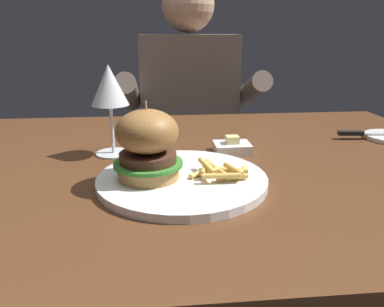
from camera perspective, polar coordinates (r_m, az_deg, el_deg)
dining_table at (r=0.81m, az=3.04°, el=-7.17°), size 1.16×0.86×0.74m
main_plate at (r=0.64m, az=-1.51°, el=-4.01°), size 0.29×0.29×0.01m
burger_sandwich at (r=0.62m, az=-6.80°, el=1.39°), size 0.12×0.12×0.13m
fries_pile at (r=0.64m, az=4.07°, el=-2.60°), size 0.11×0.10×0.02m
wine_glass at (r=0.79m, az=-12.48°, el=9.65°), size 0.08×0.08×0.19m
table_knife at (r=1.01m, az=25.72°, el=2.75°), size 0.20×0.04×0.01m
butter_dish at (r=0.81m, az=6.12°, el=1.02°), size 0.08×0.06×0.04m
diner_person at (r=1.49m, az=-0.52°, el=1.52°), size 0.51×0.36×1.18m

